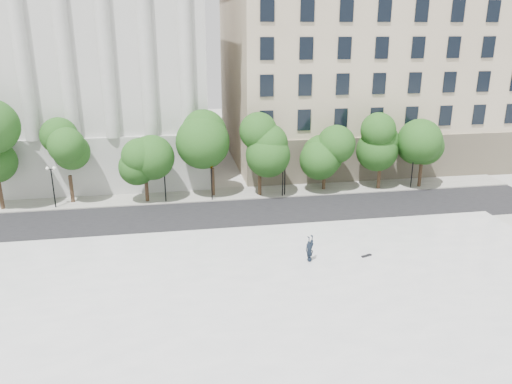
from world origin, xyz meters
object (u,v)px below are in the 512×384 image
(traffic_light_west, at_px, (211,165))
(person_lying, at_px, (309,258))
(traffic_light_east, at_px, (283,162))
(skateboard, at_px, (367,256))

(traffic_light_west, xyz_separation_m, person_lying, (5.63, -15.45, -2.95))
(person_lying, bearing_deg, traffic_light_west, 81.18)
(traffic_light_east, relative_size, person_lying, 2.13)
(skateboard, bearing_deg, person_lying, 161.15)
(person_lying, bearing_deg, skateboard, -27.80)
(traffic_light_west, xyz_separation_m, skateboard, (9.97, -15.37, -3.17))
(traffic_light_west, relative_size, skateboard, 4.95)
(traffic_light_west, bearing_deg, person_lying, -69.96)
(skateboard, bearing_deg, traffic_light_west, 103.07)
(person_lying, height_order, skateboard, person_lying)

